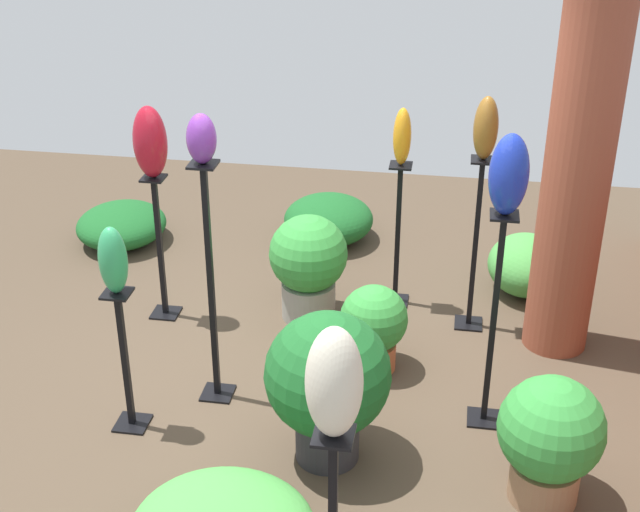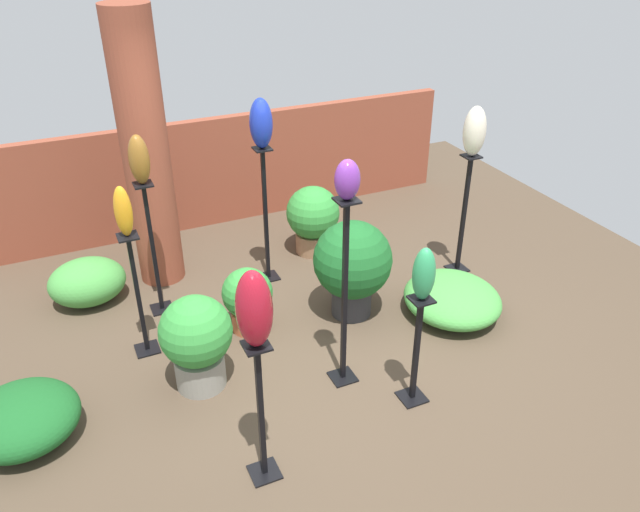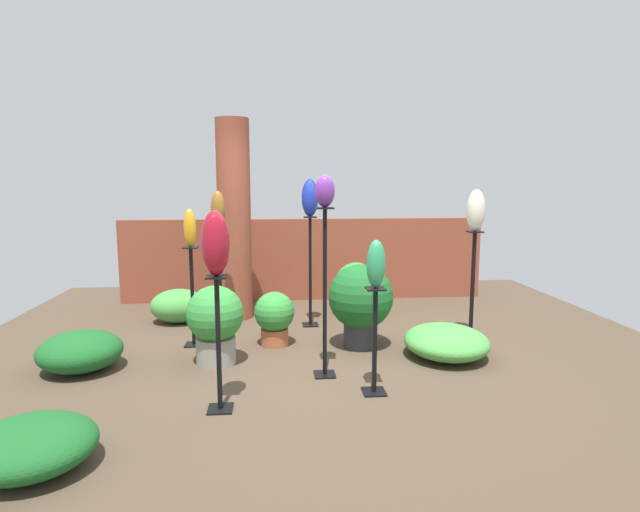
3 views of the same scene
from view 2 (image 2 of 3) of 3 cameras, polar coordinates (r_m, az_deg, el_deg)
The scene contains 24 objects.
ground_plane at distance 5.45m, azimuth 0.32°, elevation -8.56°, with size 8.00×8.00×0.00m, color #4C3D2D.
brick_wall_back at distance 7.40m, azimuth -8.77°, elevation 7.74°, with size 5.60×0.12×1.27m, color brown.
brick_pillar at distance 6.08m, azimuth -15.64°, elevation 8.93°, with size 0.44×0.44×2.65m, color brown.
pedestal_ivory at distance 6.44m, azimuth 12.95°, elevation 3.24°, with size 0.20×0.20×1.27m.
pedestal_violet at distance 4.73m, azimuth 2.25°, elevation -4.25°, with size 0.20×0.20×1.60m.
pedestal_bronze at distance 5.82m, azimuth -14.95°, elevation 0.10°, with size 0.20×0.20×1.29m.
pedestal_cobalt at distance 6.12m, azimuth -4.98°, elevation 3.17°, with size 0.20×0.20×1.40m.
pedestal_amber at distance 5.36m, azimuth -16.22°, elevation -3.95°, with size 0.20×0.20×1.12m.
pedestal_ruby at distance 4.14m, azimuth -5.40°, elevation -14.60°, with size 0.20×0.20×1.10m.
pedestal_jade at distance 4.78m, azimuth 8.76°, elevation -8.97°, with size 0.20×0.20×0.94m.
art_vase_ivory at distance 6.09m, azimuth 13.95°, elevation 11.01°, with size 0.21×0.22×0.48m, color beige.
art_vase_violet at distance 4.24m, azimuth 2.51°, elevation 6.98°, with size 0.18×0.17×0.29m, color #6B2D8C.
art_vase_bronze at distance 5.44m, azimuth -16.21°, elevation 8.46°, with size 0.17×0.16×0.43m, color brown.
art_vase_cobalt at distance 5.74m, azimuth -5.41°, elevation 11.99°, with size 0.21×0.22×0.47m, color #192D9E.
art_vase_amber at distance 4.97m, azimuth -17.55°, elevation 3.91°, with size 0.14×0.13×0.42m, color orange.
art_vase_ruby at distance 3.60m, azimuth -6.05°, elevation -4.86°, with size 0.22×0.24×0.51m, color maroon.
art_vase_jade at distance 4.37m, azimuth 9.48°, elevation -1.63°, with size 0.16×0.16×0.41m, color #2D9356.
potted_plant_mid_left at distance 6.70m, azimuth -0.65°, elevation 3.59°, with size 0.57×0.57×0.76m.
potted_plant_walkway_edge at distance 4.93m, azimuth -11.22°, elevation -7.45°, with size 0.57×0.57×0.80m.
potted_plant_front_right at distance 5.62m, azimuth 2.99°, elevation -0.70°, with size 0.72×0.72×0.93m.
potted_plant_near_pillar at distance 5.54m, azimuth -6.64°, elevation -3.78°, with size 0.45×0.45×0.61m.
foliage_bed_east at distance 6.34m, azimuth -20.51°, elevation -2.22°, with size 0.72×0.60×0.44m, color #479942.
foliage_bed_west at distance 5.93m, azimuth 11.98°, elevation -3.82°, with size 0.88×0.95×0.33m, color #479942.
foliage_bed_rear at distance 5.03m, azimuth -25.56°, elevation -13.28°, with size 0.80×0.77×0.38m, color #195923.
Camera 2 is at (-1.80, -3.86, 3.41)m, focal length 35.00 mm.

